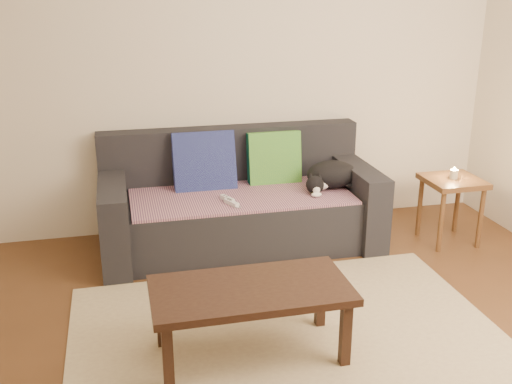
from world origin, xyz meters
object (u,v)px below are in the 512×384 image
side_table (452,190)px  sofa (239,206)px  wii_remote_b (227,199)px  cat (331,175)px  wii_remote_a (231,203)px  coffee_table (251,296)px

side_table → sofa: bearing=168.0°
sofa → wii_remote_b: size_ratio=14.00×
cat → sofa: bearing=173.0°
wii_remote_a → coffee_table: wii_remote_a is taller
coffee_table → side_table: bearing=31.9°
wii_remote_b → sofa: bearing=-54.4°
side_table → coffee_table: side_table is taller
sofa → side_table: size_ratio=3.99×
wii_remote_b → side_table: bearing=-117.3°
sofa → cat: sofa is taller
coffee_table → cat: bearing=55.8°
sofa → cat: (0.71, -0.10, 0.23)m
cat → wii_remote_b: (-0.84, -0.11, -0.09)m
sofa → wii_remote_b: bearing=-121.5°
cat → wii_remote_b: size_ratio=3.23×
cat → side_table: size_ratio=0.92×
wii_remote_a → side_table: (1.74, -0.05, -0.02)m
wii_remote_a → wii_remote_b: bearing=-15.2°
wii_remote_a → side_table: bearing=-115.1°
sofa → coffee_table: bearing=-99.4°
side_table → wii_remote_a: bearing=178.4°
cat → side_table: 0.96m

